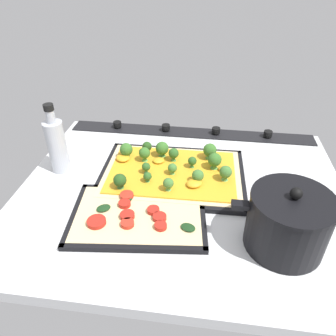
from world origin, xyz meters
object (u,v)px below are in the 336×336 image
Objects in this scene: baking_tray_front at (172,175)px; cooking_pot at (288,222)px; broccoli_pizza at (172,169)px; baking_tray_back at (138,216)px; veggie_pizza_back at (137,214)px; oil_bottle at (57,145)px.

cooking_pot is at bearing 141.13° from baking_tray_front.
broccoli_pizza is (0.12, -0.62, 1.73)cm from baking_tray_front.
cooking_pot is at bearing 173.10° from baking_tray_back.
baking_tray_front is 1.06× the size of broccoli_pizza.
baking_tray_back is 0.78cm from veggie_pizza_back.
baking_tray_front is at bearing 100.71° from broccoli_pizza.
baking_tray_front is at bearing -108.73° from baking_tray_back.
broccoli_pizza reaches higher than veggie_pizza_back.
baking_tray_back is 1.09× the size of veggie_pizza_back.
baking_tray_front is 1.84cm from broccoli_pizza.
baking_tray_back is at bearing -6.90° from cooking_pot.
baking_tray_back is (5.79, 18.05, -1.70)cm from broccoli_pizza.
broccoli_pizza is 1.12× the size of baking_tray_back.
oil_bottle reaches higher than cooking_pot.
broccoli_pizza is at bearing -108.31° from veggie_pizza_back.
broccoli_pizza is 1.88× the size of oil_bottle.
oil_bottle is (31.87, 0.71, 7.82)cm from baking_tray_front.
baking_tray_back is at bearing 71.27° from baking_tray_front.
cooking_pot is 1.18× the size of oil_bottle.
cooking_pot is at bearing 160.52° from oil_bottle.
oil_bottle is (31.75, 1.33, 6.10)cm from broccoli_pizza.
broccoli_pizza is at bearing -79.29° from baking_tray_front.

